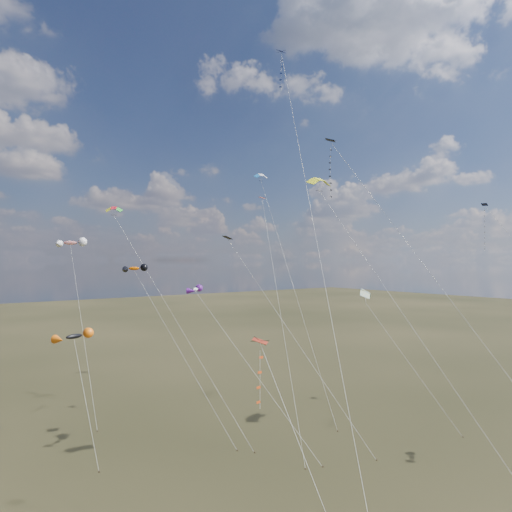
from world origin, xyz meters
TOP-DOWN VIEW (x-y plane):
  - ground at (0.00, 0.00)m, footprint 400.00×400.00m
  - diamond_black_high at (7.37, 12.62)m, footprint 5.59×24.41m
  - diamond_navy_tall at (3.63, 17.37)m, footprint 18.64×30.19m
  - diamond_black_mid at (0.46, 17.71)m, footprint 7.10×15.82m
  - diamond_red_low at (-12.89, -0.21)m, footprint 1.75×8.76m
  - diamond_navy_right at (33.95, 9.68)m, footprint 9.55×16.95m
  - diamond_orange_center at (4.05, 20.09)m, footprint 8.47×17.31m
  - parafoil_yellow at (3.58, 12.00)m, footprint 3.46×20.95m
  - parafoil_blue_white at (17.37, 39.87)m, footprint 11.03×27.37m
  - parafoil_striped at (13.89, 14.81)m, footprint 4.86×11.84m
  - parafoil_tricolor at (-9.12, 35.41)m, footprint 7.57×22.15m
  - novelty_black_orange at (-16.51, 25.82)m, footprint 3.85×7.73m
  - novelty_orange_black at (-9.37, 28.24)m, footprint 6.90×13.56m
  - novelty_white_purple at (-5.77, 20.63)m, footprint 7.37×13.44m
  - novelty_redwhite_stripe at (-12.46, 43.11)m, footprint 3.72×15.52m

SIDE VIEW (x-z plane):
  - ground at x=0.00m, z-range 0.00..0.00m
  - novelty_black_orange at x=-16.51m, z-range 5.21..16.86m
  - diamond_red_low at x=-12.89m, z-range 4.45..18.47m
  - parafoil_striped at x=13.89m, z-range 7.03..22.67m
  - novelty_white_purple at x=-5.77m, z-range 7.46..23.43m
  - diamond_black_mid at x=0.46m, z-range 4.98..26.24m
  - novelty_orange_black at x=-9.37m, z-range 8.47..26.60m
  - diamond_orange_center at x=4.05m, z-range 4.15..30.93m
  - novelty_redwhite_stripe at x=-12.46m, z-range 10.06..31.65m
  - diamond_navy_right at x=33.95m, z-range 8.77..35.13m
  - parafoil_tricolor at x=-9.12m, z-range 12.06..37.70m
  - parafoil_yellow at x=3.58m, z-range 12.91..40.26m
  - diamond_black_high at x=7.37m, z-range 11.09..42.88m
  - parafoil_blue_white at x=17.37m, z-range 15.92..49.47m
  - diamond_navy_tall at x=3.63m, z-range 15.33..58.79m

